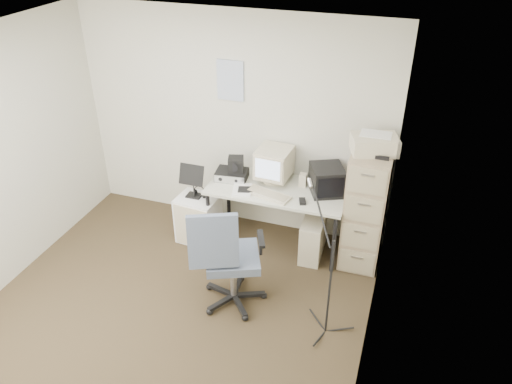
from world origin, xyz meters
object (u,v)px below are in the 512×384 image
(filing_cabinet, at_px, (366,208))
(desk, at_px, (277,216))
(side_cart, at_px, (198,219))
(office_chair, at_px, (233,256))

(filing_cabinet, height_order, desk, filing_cabinet)
(side_cart, bearing_deg, desk, 18.41)
(filing_cabinet, relative_size, office_chair, 1.17)
(filing_cabinet, xyz_separation_m, side_cart, (-1.82, -0.24, -0.37))
(desk, xyz_separation_m, office_chair, (-0.13, -1.05, 0.19))
(filing_cabinet, distance_m, desk, 0.99)
(filing_cabinet, relative_size, side_cart, 2.35)
(filing_cabinet, distance_m, side_cart, 1.87)
(desk, distance_m, office_chair, 1.07)
(office_chair, bearing_deg, filing_cabinet, 21.45)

